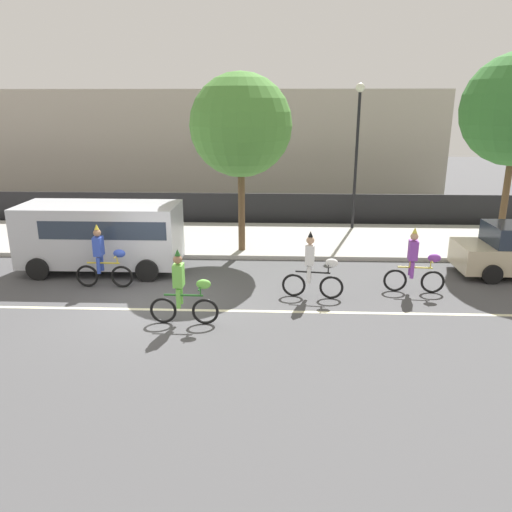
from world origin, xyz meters
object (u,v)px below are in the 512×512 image
(parade_cyclist_lime, at_px, (184,292))
(parked_van_silver, at_px, (103,232))
(parade_cyclist_cobalt, at_px, (103,260))
(parade_cyclist_zebra, at_px, (314,269))
(parade_cyclist_purple, at_px, (416,264))
(street_lamp_post, at_px, (358,136))

(parade_cyclist_lime, relative_size, parked_van_silver, 0.38)
(parade_cyclist_cobalt, height_order, parade_cyclist_zebra, same)
(parade_cyclist_zebra, bearing_deg, parade_cyclist_cobalt, 174.46)
(parade_cyclist_lime, xyz_separation_m, parade_cyclist_purple, (6.22, 2.41, 0.00))
(parade_cyclist_cobalt, xyz_separation_m, parked_van_silver, (-0.50, 1.56, 0.44))
(parade_cyclist_zebra, relative_size, parade_cyclist_purple, 1.00)
(parade_cyclist_cobalt, xyz_separation_m, parade_cyclist_lime, (2.82, -2.46, 0.00))
(parade_cyclist_cobalt, bearing_deg, parade_cyclist_zebra, -5.54)
(parade_cyclist_purple, height_order, street_lamp_post, street_lamp_post)
(parade_cyclist_lime, height_order, parade_cyclist_zebra, same)
(parade_cyclist_lime, bearing_deg, parade_cyclist_zebra, 29.67)
(street_lamp_post, bearing_deg, parade_cyclist_zebra, -105.93)
(parade_cyclist_zebra, distance_m, parade_cyclist_purple, 2.99)
(parade_cyclist_cobalt, distance_m, street_lamp_post, 11.38)
(parade_cyclist_lime, relative_size, parade_cyclist_zebra, 1.00)
(parade_cyclist_cobalt, bearing_deg, parked_van_silver, 107.84)
(parked_van_silver, xyz_separation_m, street_lamp_post, (8.80, 5.55, 2.71))
(parade_cyclist_lime, height_order, parked_van_silver, parked_van_silver)
(parade_cyclist_lime, distance_m, parked_van_silver, 5.24)
(parade_cyclist_zebra, height_order, street_lamp_post, street_lamp_post)
(parade_cyclist_zebra, height_order, parade_cyclist_purple, same)
(parade_cyclist_zebra, bearing_deg, parade_cyclist_lime, -150.33)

